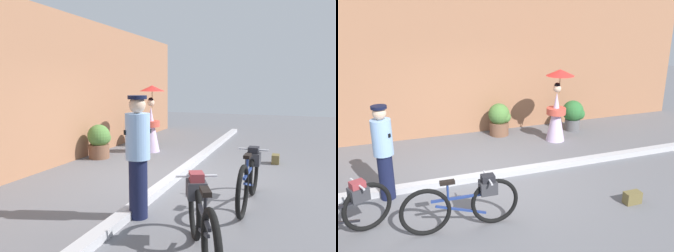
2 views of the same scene
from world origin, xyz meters
The scene contains 10 objects.
ground_plane centered at (0.00, 0.00, 0.00)m, with size 30.00×30.00×0.00m, color slate.
building_wall centered at (0.00, 3.06, 1.76)m, with size 14.00×0.40×3.52m, color #9E6B4C.
sidewalk_curb centered at (0.00, 0.00, 0.06)m, with size 14.00×0.20×0.12m, color #B2B2B7.
bicycle_near_officer centered at (-2.61, -1.25, 0.44)m, with size 1.68×0.81×0.85m.
bicycle_far_side centered at (-0.79, -1.53, 0.44)m, with size 1.83×0.48×0.84m.
person_officer centered at (-1.89, -0.15, 0.92)m, with size 0.34×0.34×1.71m.
person_with_parasol centered at (2.33, 1.54, 0.88)m, with size 0.70×0.70×1.84m.
potted_plant_by_door centered at (1.10, 2.43, 0.45)m, with size 0.58×0.57×0.86m.
potted_plant_small centered at (3.17, 2.12, 0.47)m, with size 0.60×0.59×0.84m.
backpack_on_pavement centered at (2.11, -1.79, 0.11)m, with size 0.30×0.17×0.21m.
Camera 1 is at (-5.79, -2.10, 1.85)m, focal length 34.49 mm.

